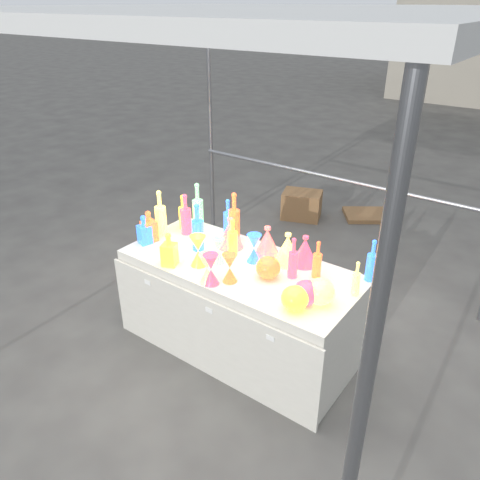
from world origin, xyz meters
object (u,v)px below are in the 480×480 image
Objects in this scene: bottle_0 at (183,212)px; decanter_0 at (169,249)px; display_table at (239,306)px; lampshade_0 at (230,233)px; cardboard_box_closed at (302,205)px; hourglass_0 at (230,268)px; globe_0 at (295,299)px.

bottle_0 is 0.63m from decanter_0.
bottle_0 is at bearing 163.47° from display_table.
decanter_0 is (-0.41, -0.30, 0.50)m from display_table.
lampshade_0 is at bearing -3.82° from bottle_0.
cardboard_box_closed is 2.25× the size of hourglass_0.
display_table is at bearing -91.12° from cardboard_box_closed.
lampshade_0 is (-0.83, 0.43, 0.05)m from globe_0.
display_table is 3.88× the size of cardboard_box_closed.
lampshade_0 is at bearing 152.70° from globe_0.
cardboard_box_closed is at bearing 120.61° from lampshade_0.
bottle_0 is (0.09, -2.25, 0.73)m from cardboard_box_closed.
lampshade_0 is (0.19, 0.49, -0.01)m from decanter_0.
hourglass_0 is 0.53m from globe_0.
cardboard_box_closed is 2.37m from bottle_0.
cardboard_box_closed is at bearing 77.22° from decanter_0.
cardboard_box_closed is 1.92× the size of lampshade_0.
bottle_0 reaches higher than hourglass_0.
hourglass_0 is 0.51m from lampshade_0.
cardboard_box_closed is at bearing 108.79° from hourglass_0.
globe_0 is at bearing -21.67° from display_table.
display_table is 7.13× the size of decanter_0.
hourglass_0 reaches higher than display_table.
bottle_0 is 1.23× the size of lampshade_0.
bottle_0 is 1.72× the size of globe_0.
cardboard_box_closed is 1.84× the size of decanter_0.
cardboard_box_closed is at bearing 92.16° from bottle_0.
decanter_0 is 0.50m from hourglass_0.
decanter_0 is (0.34, -0.53, -0.02)m from bottle_0.
display_table is at bearing -16.53° from bottle_0.
bottle_0 reaches higher than decanter_0.
lampshade_0 is at bearing 47.47° from decanter_0.
display_table is at bearing 14.85° from decanter_0.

